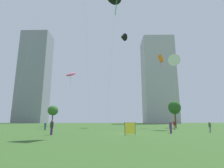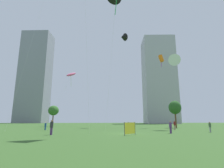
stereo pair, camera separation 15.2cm
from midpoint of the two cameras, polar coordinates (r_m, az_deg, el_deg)
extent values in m
plane|color=#335623|center=(25.92, 4.90, -15.72)|extent=(280.00, 280.00, 0.00)
cylinder|color=#3F593F|center=(49.01, 5.61, -13.44)|extent=(0.14, 0.14, 0.77)
cylinder|color=#3F593F|center=(48.97, 5.43, -13.45)|extent=(0.14, 0.14, 0.77)
cylinder|color=#1E478C|center=(48.97, 5.51, -12.64)|extent=(0.35, 0.35, 0.61)
sphere|color=beige|center=(48.97, 5.50, -12.17)|extent=(0.21, 0.21, 0.21)
cylinder|color=#1E478C|center=(37.09, -20.87, -13.27)|extent=(0.14, 0.14, 0.75)
cylinder|color=#1E478C|center=(37.00, -20.68, -13.29)|extent=(0.14, 0.14, 0.75)
cylinder|color=#1E478C|center=(37.03, -20.70, -12.25)|extent=(0.34, 0.34, 0.59)
sphere|color=beige|center=(37.02, -20.65, -11.64)|extent=(0.20, 0.20, 0.20)
cylinder|color=gray|center=(32.16, 29.38, -12.84)|extent=(0.15, 0.15, 0.78)
cylinder|color=gray|center=(32.30, 29.52, -12.81)|extent=(0.15, 0.15, 0.78)
cylinder|color=#3F593F|center=(32.21, 29.32, -11.59)|extent=(0.36, 0.36, 0.62)
sphere|color=#997051|center=(32.20, 29.24, -10.85)|extent=(0.21, 0.21, 0.21)
cylinder|color=#593372|center=(24.33, -18.81, -14.34)|extent=(0.17, 0.17, 0.90)
cylinder|color=#593372|center=(24.45, -19.15, -14.30)|extent=(0.17, 0.17, 0.90)
cylinder|color=#2D2D33|center=(24.36, -18.85, -12.42)|extent=(0.41, 0.41, 0.72)
sphere|color=brown|center=(24.36, -18.77, -11.29)|extent=(0.24, 0.24, 0.24)
cylinder|color=#593372|center=(27.03, 18.57, -14.12)|extent=(0.16, 0.16, 0.84)
cylinder|color=#593372|center=(27.14, 18.86, -14.09)|extent=(0.16, 0.16, 0.84)
cylinder|color=#593372|center=(27.06, 18.61, -12.51)|extent=(0.38, 0.38, 0.66)
sphere|color=#997051|center=(27.05, 18.54, -11.57)|extent=(0.23, 0.23, 0.23)
cylinder|color=tan|center=(38.44, 19.73, -13.18)|extent=(0.16, 0.16, 0.88)
cylinder|color=tan|center=(38.38, 19.99, -13.16)|extent=(0.16, 0.16, 0.88)
cylinder|color=maroon|center=(38.39, 19.77, -12.00)|extent=(0.40, 0.40, 0.70)
sphere|color=#997051|center=(38.39, 19.72, -11.30)|extent=(0.24, 0.24, 0.24)
cylinder|color=silver|center=(28.18, -8.29, 17.52)|extent=(1.89, 0.84, 31.06)
cylinder|color=silver|center=(34.95, -24.57, 12.37)|extent=(5.51, 0.64, 30.95)
cylinder|color=silver|center=(54.48, 16.05, -2.83)|extent=(1.62, 5.20, 19.81)
cube|color=orange|center=(54.26, 15.74, 8.01)|extent=(1.34, 1.12, 2.36)
cylinder|color=purple|center=(53.80, 15.82, 6.56)|extent=(0.22, 0.40, 2.28)
cylinder|color=silver|center=(51.64, 3.71, 2.51)|extent=(2.00, 8.09, 29.17)
cone|color=black|center=(60.72, 3.72, 14.97)|extent=(3.36, 3.40, 2.95)
cylinder|color=silver|center=(45.09, 21.99, -3.05)|extent=(4.22, 2.62, 16.03)
cone|color=white|center=(44.83, 19.63, 7.39)|extent=(3.63, 3.59, 3.25)
cylinder|color=silver|center=(50.78, -16.86, -5.60)|extent=(6.94, 8.28, 13.76)
ellipsoid|color=#E5598C|center=(47.50, -13.03, 3.05)|extent=(2.82, 2.56, 1.87)
cylinder|color=white|center=(47.09, -13.13, 1.04)|extent=(0.34, 0.33, 2.81)
cylinder|color=silver|center=(29.06, -0.36, 5.91)|extent=(0.85, 7.59, 21.28)
cylinder|color=green|center=(29.72, 1.51, 24.33)|extent=(0.41, 0.53, 3.32)
cylinder|color=brown|center=(59.57, -18.62, -11.12)|extent=(0.35, 0.35, 3.86)
ellipsoid|color=#336628|center=(59.65, -18.43, -8.17)|extent=(3.30, 3.30, 3.12)
cylinder|color=brown|center=(48.94, 20.11, -10.86)|extent=(0.37, 0.37, 4.08)
ellipsoid|color=#285623|center=(49.06, 19.84, -7.18)|extent=(3.19, 3.19, 3.48)
cube|color=gray|center=(167.19, -23.66, 2.23)|extent=(26.08, 20.34, 79.40)
cube|color=#A8A8AD|center=(130.12, 15.04, 1.31)|extent=(23.76, 20.78, 61.17)
cylinder|color=#4C4C4C|center=(21.93, 4.28, -14.34)|extent=(0.08, 0.08, 1.60)
cylinder|color=#4C4C4C|center=(24.08, 7.67, -14.05)|extent=(0.08, 0.08, 1.60)
cube|color=yellow|center=(22.99, 6.05, -14.07)|extent=(1.80, 1.82, 1.40)
camera|label=1|loc=(0.08, -89.87, -0.03)|focal=28.13mm
camera|label=2|loc=(0.08, 90.13, 0.03)|focal=28.13mm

